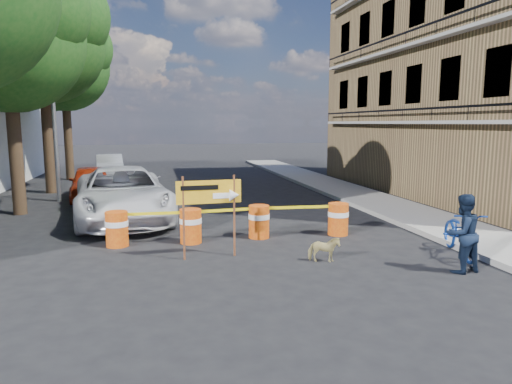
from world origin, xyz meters
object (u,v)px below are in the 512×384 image
barrel_mid_right (259,221)px  barrel_mid_left (191,225)px  suv_white (123,194)px  barrel_far_left (117,228)px  sedan_red (91,182)px  sedan_silver (110,166)px  dog (324,249)px  pedestrian (462,233)px  bicycle (462,213)px  detour_sign (218,198)px  barrel_far_right (338,218)px

barrel_mid_right → barrel_mid_left: bearing=-175.5°
suv_white → barrel_far_left: bearing=-96.0°
sedan_red → sedan_silver: size_ratio=1.00×
dog → barrel_mid_left: bearing=66.3°
pedestrian → bicycle: size_ratio=0.81×
barrel_mid_left → barrel_mid_right: (1.87, 0.15, 0.00)m
sedan_red → suv_white: bearing=-78.4°
barrel_mid_left → pedestrian: pedestrian is taller
detour_sign → barrel_far_right: bearing=18.6°
detour_sign → barrel_mid_left: bearing=106.8°
barrel_mid_right → barrel_far_right: size_ratio=1.00×
barrel_mid_right → barrel_far_right: bearing=-4.2°
barrel_mid_right → pedestrian: bearing=-47.3°
barrel_far_right → barrel_mid_left: bearing=179.7°
barrel_mid_left → sedan_red: (-3.46, 8.05, 0.22)m
pedestrian → sedan_silver: 21.18m
barrel_far_right → bicycle: (2.03, -2.53, 0.56)m
barrel_mid_left → suv_white: 3.91m
sedan_silver → detour_sign: bearing=-84.0°
barrel_mid_left → pedestrian: (5.36, -3.64, 0.36)m
detour_sign → bicycle: 5.74m
barrel_far_left → bicycle: bearing=-18.2°
barrel_mid_left → pedestrian: size_ratio=0.54×
barrel_far_right → bicycle: bearing=-51.3°
dog → sedan_silver: (-6.19, 18.01, 0.37)m
detour_sign → barrel_far_left: bearing=144.2°
barrel_far_left → barrel_far_right: size_ratio=1.00×
sedan_red → pedestrian: bearing=-59.7°
barrel_far_left → pedestrian: size_ratio=0.54×
pedestrian → sedan_red: bearing=-62.4°
sedan_silver → sedan_red: bearing=-97.4°
dog → bicycle: bearing=-76.9°
barrel_far_left → detour_sign: (2.39, -1.53, 0.95)m
barrel_mid_left → dog: bearing=-40.2°
dog → sedan_red: size_ratio=0.17×
barrel_far_left → sedan_silver: size_ratio=0.22×
pedestrian → sedan_silver: pedestrian is taller
barrel_far_right → dog: 2.69m
barrel_far_left → suv_white: (-0.05, 3.30, 0.38)m
barrel_far_right → pedestrian: bearing=-71.0°
barrel_mid_right → detour_sign: 2.29m
suv_white → sedan_silver: size_ratio=1.51×
dog → suv_white: 7.44m
barrel_far_right → pedestrian: pedestrian is taller
detour_sign → dog: size_ratio=2.76×
barrel_mid_left → suv_white: size_ratio=0.15×
detour_sign → bicycle: bearing=-14.2°
detour_sign → pedestrian: bearing=-27.5°
barrel_mid_left → sedan_silver: bearing=102.2°
barrel_far_right → sedan_silver: 17.38m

